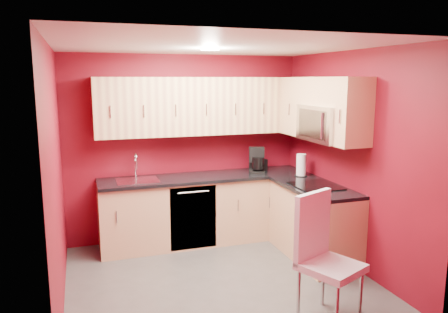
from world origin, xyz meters
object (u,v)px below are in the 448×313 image
coffee_maker (257,160)px  paper_towel (301,165)px  microwave (326,124)px  dining_chair (331,260)px  sink (137,178)px  napkin_holder (260,165)px

coffee_maker → paper_towel: size_ratio=1.17×
microwave → dining_chair: size_ratio=0.65×
coffee_maker → dining_chair: coffee_maker is taller
microwave → paper_towel: (-0.01, 0.57, -0.60)m
dining_chair → paper_towel: bearing=45.7°
microwave → coffee_maker: 1.20m
sink → dining_chair: bearing=-58.6°
microwave → napkin_holder: 1.33m
microwave → sink: microwave is taller
paper_towel → coffee_maker: bearing=142.0°
microwave → dining_chair: (-0.69, -1.29, -1.08)m
microwave → sink: size_ratio=1.46×
coffee_maker → microwave: bearing=-44.0°
napkin_holder → dining_chair: 2.44m
coffee_maker → napkin_holder: (0.12, 0.15, -0.09)m
sink → napkin_holder: bearing=3.0°
microwave → sink: 2.43m
napkin_holder → dining_chair: bearing=-97.9°
sink → napkin_holder: size_ratio=3.30×
paper_towel → dining_chair: 2.03m
microwave → coffee_maker: bearing=117.2°
sink → coffee_maker: bearing=-2.3°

